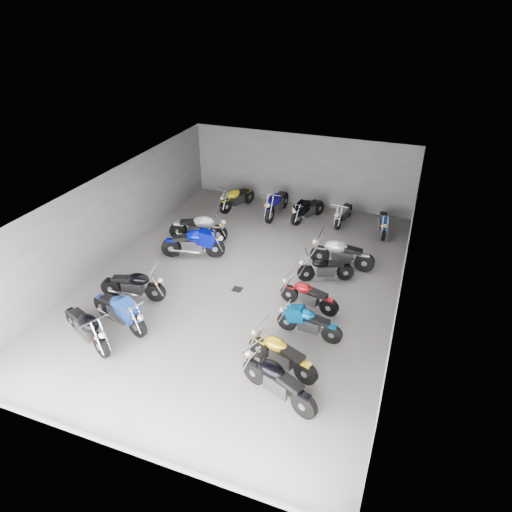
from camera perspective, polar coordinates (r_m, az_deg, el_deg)
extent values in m
plane|color=gray|center=(15.46, -1.65, -3.21)|extent=(14.00, 14.00, 0.00)
cube|color=slate|center=(20.73, 5.65, 10.66)|extent=(10.00, 0.10, 3.20)
cube|color=slate|center=(16.98, -17.64, 4.73)|extent=(0.10, 14.00, 3.20)
cube|color=slate|center=(13.78, 17.93, -1.54)|extent=(0.10, 14.00, 3.20)
cube|color=black|center=(13.94, -1.84, 7.89)|extent=(10.00, 14.00, 0.04)
cube|color=black|center=(15.07, -2.36, -4.17)|extent=(0.32, 0.32, 0.01)
cylinder|color=black|center=(13.03, -18.77, -10.60)|extent=(0.69, 0.42, 0.70)
cylinder|color=black|center=(14.22, -21.82, -7.41)|extent=(0.70, 0.44, 0.70)
cube|color=#2D2D30|center=(13.55, -20.45, -8.58)|extent=(0.78, 0.59, 0.44)
ellipsoid|color=black|center=(13.16, -20.25, -7.89)|extent=(0.85, 0.70, 0.39)
cube|color=black|center=(13.64, -21.34, -6.88)|extent=(0.73, 0.55, 0.20)
cylinder|color=black|center=(13.42, -14.62, -8.49)|extent=(0.70, 0.34, 0.69)
cylinder|color=black|center=(14.50, -18.57, -5.92)|extent=(0.71, 0.36, 0.69)
cube|color=#2D2D30|center=(13.88, -16.74, -6.80)|extent=(0.77, 0.52, 0.43)
ellipsoid|color=#193D9A|center=(13.52, -16.34, -6.03)|extent=(0.83, 0.63, 0.39)
cube|color=black|center=(13.95, -17.79, -5.25)|extent=(0.72, 0.48, 0.20)
cylinder|color=black|center=(14.71, -12.44, -4.42)|extent=(0.67, 0.25, 0.66)
cylinder|color=black|center=(15.29, -17.64, -3.77)|extent=(0.67, 0.27, 0.66)
cube|color=#2D2D30|center=(14.93, -15.14, -3.77)|extent=(0.71, 0.43, 0.41)
ellipsoid|color=black|center=(14.66, -14.51, -2.80)|extent=(0.76, 0.53, 0.37)
cube|color=black|center=(14.91, -16.44, -2.71)|extent=(0.67, 0.40, 0.19)
cylinder|color=black|center=(16.73, -5.12, 0.94)|extent=(0.73, 0.36, 0.72)
cylinder|color=black|center=(17.00, -10.56, 1.03)|extent=(0.73, 0.39, 0.72)
cube|color=#2D2D30|center=(16.79, -7.89, 1.32)|extent=(0.80, 0.55, 0.45)
ellipsoid|color=#020CA3|center=(16.59, -7.13, 2.39)|extent=(0.86, 0.67, 0.40)
cube|color=black|center=(16.71, -9.17, 2.28)|extent=(0.75, 0.51, 0.20)
cylinder|color=black|center=(17.77, -4.71, 2.82)|extent=(0.72, 0.29, 0.71)
cylinder|color=black|center=(18.17, -9.68, 3.12)|extent=(0.73, 0.32, 0.71)
cube|color=#2D2D30|center=(17.91, -7.24, 3.29)|extent=(0.78, 0.48, 0.44)
ellipsoid|color=silver|center=(17.69, -6.55, 4.27)|extent=(0.83, 0.60, 0.40)
cube|color=black|center=(17.86, -8.41, 4.24)|extent=(0.73, 0.45, 0.20)
cylinder|color=black|center=(11.68, -0.18, -14.28)|extent=(0.68, 0.38, 0.68)
cylinder|color=black|center=(11.02, 6.03, -18.02)|extent=(0.69, 0.40, 0.68)
cube|color=#2D2D30|center=(11.25, 2.82, -15.75)|extent=(0.76, 0.55, 0.42)
ellipsoid|color=black|center=(11.11, 1.92, -13.96)|extent=(0.83, 0.67, 0.38)
cube|color=black|center=(10.89, 4.28, -15.51)|extent=(0.71, 0.52, 0.19)
cylinder|color=black|center=(12.34, 0.48, -11.43)|extent=(0.65, 0.32, 0.64)
cylinder|color=black|center=(11.75, 6.24, -14.30)|extent=(0.66, 0.34, 0.64)
cube|color=#2D2D30|center=(11.96, 3.29, -12.50)|extent=(0.71, 0.49, 0.40)
ellipsoid|color=gold|center=(11.84, 2.45, -10.92)|extent=(0.77, 0.59, 0.36)
cube|color=black|center=(11.64, 4.64, -12.14)|extent=(0.67, 0.45, 0.18)
cylinder|color=black|center=(13.29, 3.92, -8.11)|extent=(0.60, 0.17, 0.59)
cylinder|color=black|center=(12.99, 9.47, -9.60)|extent=(0.60, 0.19, 0.59)
cube|color=#2D2D30|center=(13.06, 6.68, -8.54)|extent=(0.62, 0.33, 0.37)
ellipsoid|color=#024F8F|center=(12.93, 5.91, -7.30)|extent=(0.66, 0.42, 0.33)
cube|color=black|center=(12.84, 8.00, -7.98)|extent=(0.58, 0.31, 0.17)
cylinder|color=black|center=(14.39, 4.20, -4.70)|extent=(0.61, 0.23, 0.59)
cylinder|color=black|center=(13.95, 9.11, -6.33)|extent=(0.61, 0.25, 0.59)
cube|color=#2D2D30|center=(14.10, 6.63, -5.20)|extent=(0.65, 0.39, 0.37)
ellipsoid|color=maroon|center=(14.00, 5.95, -3.96)|extent=(0.69, 0.49, 0.33)
cube|color=black|center=(13.86, 7.80, -4.69)|extent=(0.61, 0.37, 0.17)
cylinder|color=black|center=(15.44, 6.27, -2.15)|extent=(0.59, 0.34, 0.59)
cylinder|color=black|center=(15.69, 11.10, -1.99)|extent=(0.60, 0.36, 0.59)
cube|color=#2D2D30|center=(15.50, 8.73, -1.78)|extent=(0.66, 0.49, 0.37)
ellipsoid|color=black|center=(15.31, 8.07, -0.88)|extent=(0.72, 0.59, 0.33)
cube|color=black|center=(15.43, 9.88, -0.94)|extent=(0.62, 0.46, 0.17)
cylinder|color=black|center=(16.44, 7.99, 0.14)|extent=(0.70, 0.15, 0.70)
cylinder|color=black|center=(16.27, 13.41, -0.80)|extent=(0.70, 0.17, 0.70)
cube|color=#2D2D30|center=(16.28, 10.72, 0.00)|extent=(0.71, 0.34, 0.44)
ellipsoid|color=#AFAFB5|center=(16.14, 10.00, 1.22)|extent=(0.75, 0.45, 0.39)
cube|color=black|center=(16.10, 12.04, 0.73)|extent=(0.67, 0.32, 0.20)
cylinder|color=black|center=(20.12, -3.82, 6.20)|extent=(0.36, 0.65, 0.65)
cylinder|color=black|center=(21.08, -0.95, 7.43)|extent=(0.38, 0.66, 0.65)
cube|color=#2D2D30|center=(20.56, -2.36, 7.09)|extent=(0.53, 0.73, 0.41)
ellipsoid|color=gold|center=(20.28, -2.82, 7.75)|extent=(0.63, 0.79, 0.37)
cube|color=black|center=(20.66, -1.74, 8.08)|extent=(0.49, 0.68, 0.19)
cylinder|color=black|center=(19.21, 1.73, 5.16)|extent=(0.19, 0.74, 0.73)
cylinder|color=black|center=(20.62, 3.49, 6.95)|extent=(0.21, 0.74, 0.73)
cube|color=#2D2D30|center=(19.86, 2.65, 6.39)|extent=(0.39, 0.76, 0.46)
ellipsoid|color=#11096D|center=(19.50, 2.40, 7.10)|extent=(0.50, 0.80, 0.41)
cube|color=black|center=(20.05, 3.06, 7.61)|extent=(0.36, 0.71, 0.21)
cylinder|color=black|center=(19.09, 5.14, 4.73)|extent=(0.38, 0.63, 0.64)
cylinder|color=black|center=(20.13, 7.82, 5.96)|extent=(0.40, 0.64, 0.64)
cube|color=#2D2D30|center=(19.56, 6.53, 5.63)|extent=(0.54, 0.71, 0.40)
ellipsoid|color=black|center=(19.28, 6.17, 6.30)|extent=(0.64, 0.78, 0.36)
cube|color=black|center=(19.68, 7.17, 6.63)|extent=(0.50, 0.67, 0.18)
cylinder|color=black|center=(19.00, 10.24, 4.13)|extent=(0.20, 0.60, 0.59)
cylinder|color=black|center=(20.16, 11.50, 5.58)|extent=(0.22, 0.60, 0.59)
cube|color=#2D2D30|center=(19.54, 10.91, 5.12)|extent=(0.36, 0.63, 0.37)
ellipsoid|color=#9D9CA3|center=(19.24, 10.80, 5.69)|extent=(0.45, 0.67, 0.33)
cube|color=black|center=(19.69, 11.26, 6.11)|extent=(0.33, 0.59, 0.17)
cylinder|color=black|center=(18.54, 15.66, 2.73)|extent=(0.22, 0.60, 0.59)
cylinder|color=black|center=(19.73, 15.47, 4.49)|extent=(0.23, 0.60, 0.59)
cube|color=#2D2D30|center=(19.09, 15.60, 3.88)|extent=(0.37, 0.63, 0.37)
ellipsoid|color=#144696|center=(18.78, 15.75, 4.41)|extent=(0.47, 0.68, 0.33)
cube|color=black|center=(19.25, 15.66, 4.95)|extent=(0.35, 0.59, 0.17)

